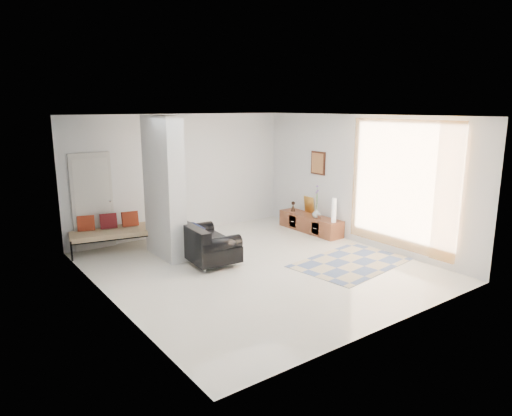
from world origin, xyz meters
TOP-DOWN VIEW (x-y plane):
  - floor at (0.00, 0.00)m, footprint 6.00×6.00m
  - ceiling at (0.00, 0.00)m, footprint 6.00×6.00m
  - wall_back at (0.00, 3.00)m, footprint 6.00×0.00m
  - wall_front at (0.00, -3.00)m, footprint 6.00×0.00m
  - wall_left at (-2.75, 0.00)m, footprint 0.00×6.00m
  - wall_right at (2.75, 0.00)m, footprint 0.00×6.00m
  - partition_column at (-1.10, 1.60)m, footprint 0.35×1.20m
  - hallway_door at (-2.10, 2.96)m, footprint 0.85×0.06m
  - curtain at (2.67, -1.15)m, footprint 0.00×2.55m
  - wall_art at (2.72, 1.25)m, footprint 0.04×0.45m
  - media_console at (2.52, 1.26)m, footprint 0.45×1.82m
  - loveseat at (-0.65, 0.87)m, footprint 0.95×1.51m
  - daybed at (-1.74, 2.63)m, footprint 2.07×1.19m
  - area_rug at (1.60, -0.90)m, footprint 2.38×1.75m
  - cylinder_lamp at (2.50, 0.47)m, footprint 0.10×0.10m
  - bronze_figurine at (2.47, 1.84)m, footprint 0.13×0.13m
  - vase at (2.47, 1.00)m, footprint 0.22×0.22m

SIDE VIEW (x-z plane):
  - floor at x=0.00m, z-range 0.00..0.00m
  - area_rug at x=1.60m, z-range 0.00..0.01m
  - media_console at x=2.52m, z-range -0.20..0.60m
  - loveseat at x=-0.65m, z-range -0.02..0.74m
  - daybed at x=-1.74m, z-range 0.03..0.79m
  - vase at x=2.47m, z-range 0.40..0.61m
  - bronze_figurine at x=2.47m, z-range 0.40..0.65m
  - cylinder_lamp at x=2.50m, z-range 0.40..0.95m
  - hallway_door at x=-2.10m, z-range 0.00..2.04m
  - partition_column at x=-1.10m, z-range 0.00..2.80m
  - wall_back at x=0.00m, z-range -1.60..4.40m
  - wall_front at x=0.00m, z-range -1.60..4.40m
  - wall_left at x=-2.75m, z-range -1.60..4.40m
  - wall_right at x=2.75m, z-range -1.60..4.40m
  - curtain at x=2.67m, z-range 0.17..2.72m
  - wall_art at x=2.72m, z-range 1.38..1.92m
  - ceiling at x=0.00m, z-range 2.80..2.80m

